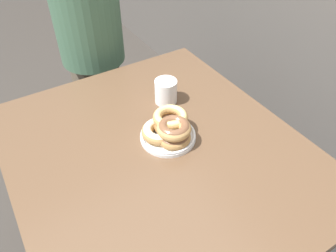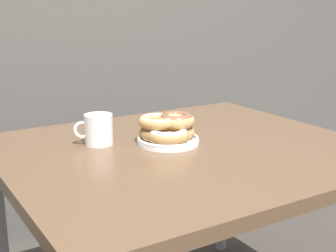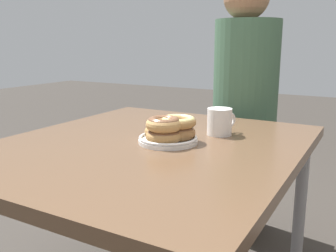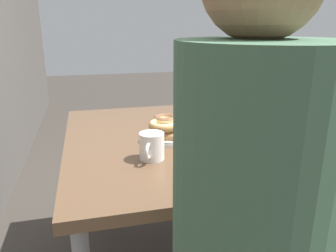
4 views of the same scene
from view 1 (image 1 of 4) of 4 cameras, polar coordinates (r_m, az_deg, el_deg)
name	(u,v)px [view 1 (image 1 of 4)]	position (r m, az deg, el deg)	size (l,w,h in m)	color
dining_table	(158,161)	(1.22, -1.74, -6.15)	(1.15, 1.00, 0.72)	brown
donut_plate	(169,129)	(1.19, 0.18, -0.48)	(0.22, 0.23, 0.10)	white
coffee_mug	(166,91)	(1.36, -0.39, 6.15)	(0.12, 0.09, 0.10)	white
person_figure	(91,43)	(1.81, -13.31, 13.93)	(0.35, 0.33, 1.39)	brown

